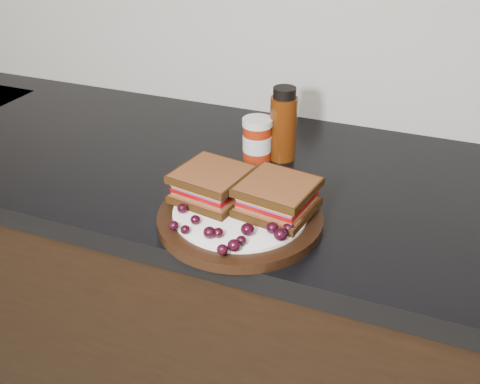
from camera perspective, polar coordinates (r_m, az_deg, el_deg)
The scene contains 32 objects.
base_cabinets at distance 1.34m, azimuth 4.41°, elevation -16.25°, with size 3.96×0.58×0.86m, color black.
countertop at distance 1.06m, azimuth 5.36°, elevation 0.65°, with size 3.98×0.60×0.04m, color black.
plate at distance 0.90m, azimuth 0.00°, elevation -2.78°, with size 0.28×0.28×0.02m, color black.
sandwich_left at distance 0.92m, azimuth -3.01°, elevation 0.84°, with size 0.11×0.11×0.05m, color brown, non-canonical shape.
sandwich_right at distance 0.88m, azimuth 4.01°, elevation -0.55°, with size 0.12×0.12×0.05m, color brown, non-canonical shape.
grape_0 at distance 0.89m, azimuth -6.16°, elevation -1.74°, with size 0.02×0.02×0.02m, color black.
grape_1 at distance 0.86m, azimuth -4.79°, elevation -2.97°, with size 0.02×0.02×0.02m, color black.
grape_2 at distance 0.85m, azimuth -7.10°, elevation -3.56°, with size 0.02×0.02×0.02m, color black.
grape_3 at distance 0.84m, azimuth -5.87°, elevation -4.01°, with size 0.02×0.02×0.01m, color black.
grape_4 at distance 0.83m, azimuth -3.28°, elevation -4.33°, with size 0.02×0.02×0.02m, color black.
grape_5 at distance 0.83m, azimuth -2.35°, elevation -4.36°, with size 0.02×0.02×0.02m, color black.
grape_6 at distance 0.79m, azimuth -1.89°, elevation -6.16°, with size 0.02×0.02×0.02m, color black.
grape_7 at distance 0.80m, azimuth -0.65°, elevation -5.71°, with size 0.02×0.02×0.02m, color black.
grape_8 at distance 0.81m, azimuth 0.12°, elevation -5.20°, with size 0.02×0.02×0.01m, color black.
grape_9 at distance 0.83m, azimuth 0.80°, elevation -4.01°, with size 0.02×0.02×0.02m, color black.
grape_10 at distance 0.82m, azimuth 4.34°, elevation -4.54°, with size 0.02×0.02×0.02m, color black.
grape_11 at distance 0.84m, azimuth 3.48°, elevation -3.84°, with size 0.02×0.02×0.02m, color black.
grape_12 at distance 0.84m, azimuth 5.23°, elevation -3.86°, with size 0.02×0.02×0.02m, color black.
grape_13 at distance 0.87m, azimuth 5.84°, elevation -2.49°, with size 0.02×0.02×0.02m, color black.
grape_14 at distance 0.90m, azimuth 5.00°, elevation -1.36°, with size 0.02×0.02×0.02m, color black.
grape_15 at distance 0.89m, azimuth 3.42°, elevation -1.42°, with size 0.02×0.02×0.02m, color black.
grape_16 at distance 0.95m, azimuth -1.62°, elevation 0.62°, with size 0.02×0.02×0.02m, color black.
grape_17 at distance 0.95m, azimuth -2.10°, elevation 0.57°, with size 0.02×0.02×0.02m, color black.
grape_18 at distance 0.94m, azimuth -3.47°, elevation 0.06°, with size 0.02×0.02×0.02m, color black.
grape_19 at distance 0.94m, azimuth -3.90°, elevation 0.41°, with size 0.02×0.02×0.02m, color black.
grape_20 at distance 0.91m, azimuth -3.71°, elevation -0.85°, with size 0.02×0.02×0.01m, color black.
grape_21 at distance 0.90m, azimuth -4.71°, elevation -1.30°, with size 0.02×0.02×0.01m, color black.
grape_22 at distance 0.93m, azimuth -2.52°, elevation -0.15°, with size 0.01×0.01×0.01m, color black.
grape_23 at distance 0.94m, azimuth -4.32°, elevation 0.33°, with size 0.02×0.02×0.02m, color black.
grape_24 at distance 0.92m, azimuth -3.92°, elevation -0.43°, with size 0.02×0.02×0.02m, color black.
condiment_jar at distance 1.09m, azimuth 1.84°, elevation 5.61°, with size 0.06×0.06×0.09m, color #9B230B.
oil_bottle at distance 1.09m, azimuth 4.63°, elevation 7.26°, with size 0.06×0.06×0.15m, color #4A1E07.
Camera 1 is at (0.25, 0.81, 1.41)m, focal length 40.00 mm.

